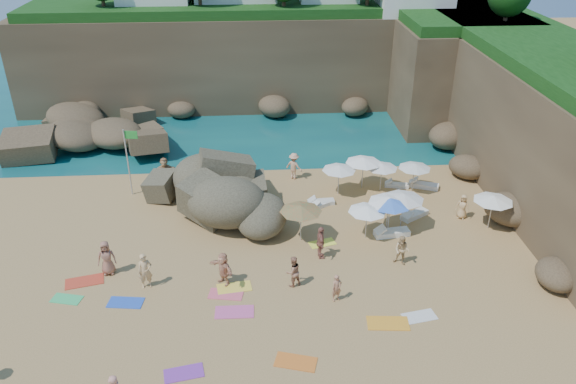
{
  "coord_description": "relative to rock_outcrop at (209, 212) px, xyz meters",
  "views": [
    {
      "loc": [
        0.1,
        -25.39,
        17.41
      ],
      "look_at": [
        2.0,
        3.0,
        2.0
      ],
      "focal_mm": 35.0,
      "sensor_mm": 36.0,
      "label": 1
    }
  ],
  "objects": [
    {
      "name": "towel_13",
      "position": [
        10.24,
        -10.25,
        0.01
      ],
      "size": [
        1.67,
        1.05,
        0.03
      ],
      "primitive_type": "cube",
      "rotation": [
        0.0,
        0.0,
        0.19
      ],
      "color": "silver",
      "rests_on": "ground"
    },
    {
      "name": "person_stand_2",
      "position": [
        5.52,
        4.18,
        0.93
      ],
      "size": [
        1.28,
        1.08,
        1.86
      ],
      "primitive_type": "imported",
      "rotation": [
        0.0,
        0.0,
        2.56
      ],
      "color": "#DDA47D",
      "rests_on": "ground"
    },
    {
      "name": "rock_promontory",
      "position": [
        -8.26,
        11.56,
        0.0
      ],
      "size": [
        12.0,
        7.0,
        2.0
      ],
      "primitive_type": null,
      "color": "brown",
      "rests_on": "ground"
    },
    {
      "name": "lounger_5",
      "position": [
        10.54,
        -3.32,
        0.16
      ],
      "size": [
        2.09,
        0.92,
        0.31
      ],
      "primitive_type": "cube",
      "rotation": [
        0.0,
        0.0,
        0.13
      ],
      "color": "white",
      "rests_on": "ground"
    },
    {
      "name": "towel_9",
      "position": [
        1.7,
        -9.36,
        0.02
      ],
      "size": [
        1.83,
        0.94,
        0.03
      ],
      "primitive_type": "cube",
      "rotation": [
        0.0,
        0.0,
        -0.02
      ],
      "color": "#D25190",
      "rests_on": "ground"
    },
    {
      "name": "cliff_corner",
      "position": [
        19.74,
        15.56,
        4.0
      ],
      "size": [
        10.0,
        12.0,
        8.0
      ],
      "primitive_type": "cube",
      "color": "brown",
      "rests_on": "ground"
    },
    {
      "name": "person_stand_4",
      "position": [
        15.15,
        -1.69,
        0.78
      ],
      "size": [
        0.86,
        0.74,
        1.55
      ],
      "primitive_type": "imported",
      "rotation": [
        0.0,
        0.0,
        -0.53
      ],
      "color": "tan",
      "rests_on": "ground"
    },
    {
      "name": "lounger_2",
      "position": [
        12.38,
        -1.41,
        0.14
      ],
      "size": [
        1.9,
        1.53,
        0.29
      ],
      "primitive_type": "cube",
      "rotation": [
        0.0,
        0.0,
        0.57
      ],
      "color": "silver",
      "rests_on": "ground"
    },
    {
      "name": "person_stand_5",
      "position": [
        -3.1,
        4.04,
        0.93
      ],
      "size": [
        1.79,
        0.8,
        1.86
      ],
      "primitive_type": "imported",
      "rotation": [
        0.0,
        0.0,
        0.18
      ],
      "color": "tan",
      "rests_on": "ground"
    },
    {
      "name": "person_stand_1",
      "position": [
        4.58,
        -7.51,
        0.84
      ],
      "size": [
        1.01,
        0.93,
        1.67
      ],
      "primitive_type": "imported",
      "rotation": [
        0.0,
        0.0,
        3.6
      ],
      "color": "#AF7657",
      "rests_on": "ground"
    },
    {
      "name": "cliff_back",
      "position": [
        4.74,
        20.56,
        4.0
      ],
      "size": [
        44.0,
        8.0,
        8.0
      ],
      "primitive_type": "cube",
      "color": "brown",
      "rests_on": "ground"
    },
    {
      "name": "cliff_right",
      "position": [
        21.74,
        3.56,
        4.0
      ],
      "size": [
        8.0,
        30.0,
        8.0
      ],
      "primitive_type": "cube",
      "color": "brown",
      "rests_on": "ground"
    },
    {
      "name": "ground",
      "position": [
        2.74,
        -4.44,
        0.0
      ],
      "size": [
        120.0,
        120.0,
        0.0
      ],
      "primitive_type": "plane",
      "color": "tan",
      "rests_on": "ground"
    },
    {
      "name": "towel_3",
      "position": [
        -6.39,
        -7.88,
        0.01
      ],
      "size": [
        1.58,
        1.05,
        0.03
      ],
      "primitive_type": "cube",
      "rotation": [
        0.0,
        0.0,
        -0.24
      ],
      "color": "#36BD68",
      "rests_on": "ground"
    },
    {
      "name": "person_lie_5",
      "position": [
        10.37,
        -6.09,
        0.31
      ],
      "size": [
        1.56,
        1.83,
        0.63
      ],
      "primitive_type": "imported",
      "rotation": [
        0.0,
        0.0,
        -0.56
      ],
      "color": "tan",
      "rests_on": "ground"
    },
    {
      "name": "parasol_9",
      "position": [
        11.25,
        -2.5,
        2.05
      ],
      "size": [
        2.36,
        2.36,
        2.23
      ],
      "color": "silver",
      "rests_on": "ground"
    },
    {
      "name": "parasol_2",
      "position": [
        9.89,
        2.5,
        2.02
      ],
      "size": [
        2.33,
        2.33,
        2.21
      ],
      "color": "silver",
      "rests_on": "ground"
    },
    {
      "name": "towel_10",
      "position": [
        8.69,
        -10.6,
        0.02
      ],
      "size": [
        1.97,
        1.11,
        0.03
      ],
      "primitive_type": "cube",
      "rotation": [
        0.0,
        0.0,
        -0.09
      ],
      "color": "orange",
      "rests_on": "ground"
    },
    {
      "name": "person_lie_3",
      "position": [
        1.15,
        -7.14,
        0.23
      ],
      "size": [
        2.4,
        2.39,
        0.47
      ],
      "primitive_type": "imported",
      "rotation": [
        0.0,
        0.0,
        -0.84
      ],
      "color": "tan",
      "rests_on": "ground"
    },
    {
      "name": "lounger_1",
      "position": [
        6.95,
        0.54,
        0.13
      ],
      "size": [
        1.7,
        0.68,
        0.26
      ],
      "primitive_type": "cube",
      "rotation": [
        0.0,
        0.0,
        0.08
      ],
      "color": "silver",
      "rests_on": "ground"
    },
    {
      "name": "lounger_3",
      "position": [
        12.23,
        2.49,
        0.12
      ],
      "size": [
        1.64,
        0.87,
        0.24
      ],
      "primitive_type": "cube",
      "rotation": [
        0.0,
        0.0,
        -0.23
      ],
      "color": "white",
      "rests_on": "ground"
    },
    {
      "name": "lounger_0",
      "position": [
        7.02,
        0.32,
        0.12
      ],
      "size": [
        1.59,
        1.19,
        0.24
      ],
      "primitive_type": "cube",
      "rotation": [
        0.0,
        0.0,
        0.51
      ],
      "color": "silver",
      "rests_on": "ground"
    },
    {
      "name": "towel_1",
      "position": [
        1.26,
        -8.03,
        0.01
      ],
      "size": [
        1.78,
        1.11,
        0.03
      ],
      "primitive_type": "cube",
      "rotation": [
        0.0,
        0.0,
        -0.18
      ],
      "color": "#E4586E",
      "rests_on": "ground"
    },
    {
      "name": "person_lie_4",
      "position": [
        6.57,
        -8.81,
        0.17
      ],
      "size": [
        1.01,
        1.5,
        0.34
      ],
      "primitive_type": "imported",
      "rotation": [
        0.0,
        0.0,
        0.39
      ],
      "color": "#B07558",
      "rests_on": "ground"
    },
    {
      "name": "seawater",
      "position": [
        2.74,
        25.56,
        0.0
      ],
      "size": [
        120.0,
        120.0,
        0.0
      ],
      "primitive_type": "plane",
      "color": "#0C4751",
      "rests_on": "ground"
    },
    {
      "name": "marina_masts",
      "position": [
        -13.76,
        25.56,
        3.0
      ],
      "size": [
        3.1,
        0.1,
        6.0
      ],
      "color": "white",
      "rests_on": "ground"
    },
    {
      "name": "parasol_1",
      "position": [
        13.09,
        1.85,
        1.82
      ],
      "size": [
        2.1,
        2.1,
        1.98
      ],
      "color": "silver",
      "rests_on": "ground"
    },
    {
      "name": "parasol_7",
      "position": [
        10.33,
        -2.83,
        2.04
      ],
      "size": [
        2.35,
        2.35,
        2.23
      ],
      "color": "silver",
      "rests_on": "ground"
    },
    {
      "name": "person_stand_0",
      "position": [
        -2.65,
        -7.14,
        0.95
      ],
      "size": [
        0.79,
        0.63,
        1.9
      ],
      "primitive_type": "imported",
      "rotation": [
        0.0,
        0.0,
        0.27
      ],
      "color": "tan",
      "rests_on": "ground"
    },
    {
      "name": "towel_6",
      "position": [
        -0.3,
        -12.99,
        0.01
      ],
      "size": [
        1.73,
        1.1,
        0.03
      ],
      "primitive_type": "cube",
      "rotation": [
        0.0,
        0.0,
        0.19
      ],
      "color": "purple",
      "rests_on": "ground"
    },
    {
      "name": "parasol_0",
      "position": [
        8.19,
        1.75,
        1.89
      ],
      "size": [
        2.18,
        2.18,
        2.06
      ],
      "color": "silver",
      "rests_on": "ground"
    },
    {
      "name": "parasol_6",
      "position": [
        5.31,
        -3.45,
        2.04
      ],
      "size": [
        2.35,
        2.35,
        2.23
      ],
      "color": "silver",
      "rests_on": "ground"
    },
    {
      "name": "lounger_4",
      "position": [
        13.97,
        2.28,
        0.15
      ],
      "size": [
        2.04,
        1.31,
        0.3
      ],
      "primitive_type": "cube",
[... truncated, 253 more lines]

